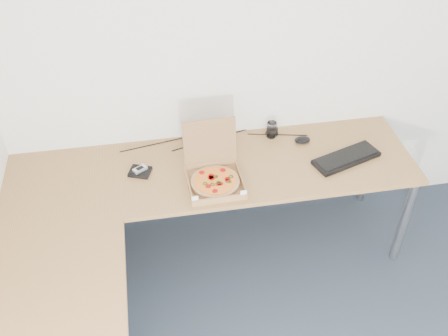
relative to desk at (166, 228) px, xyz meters
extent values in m
cube|color=#A57642|center=(0.32, 0.43, 0.01)|extent=(2.50, 0.70, 0.03)
cylinder|color=gray|center=(1.52, 0.73, -0.35)|extent=(0.05, 0.05, 0.70)
cube|color=#A37343|center=(0.31, 0.27, 0.03)|extent=(0.32, 0.32, 0.01)
cube|color=#A37343|center=(0.31, 0.45, 0.20)|extent=(0.32, 0.06, 0.32)
cylinder|color=tan|center=(0.31, 0.27, 0.05)|extent=(0.29, 0.29, 0.02)
cylinder|color=red|center=(0.31, 0.27, 0.06)|extent=(0.25, 0.25, 0.00)
cylinder|color=white|center=(0.75, 0.68, 0.08)|extent=(0.06, 0.06, 0.11)
cube|color=black|center=(1.16, 0.36, 0.04)|extent=(0.46, 0.28, 0.03)
ellipsoid|color=black|center=(0.94, 0.58, 0.05)|extent=(0.12, 0.09, 0.04)
cube|color=black|center=(-0.12, 0.45, 0.04)|extent=(0.15, 0.14, 0.02)
cube|color=#B2B5BA|center=(-0.11, 0.45, 0.06)|extent=(0.09, 0.08, 0.02)
ellipsoid|color=black|center=(0.77, 0.71, 0.07)|extent=(0.09, 0.09, 0.07)
camera|label=1|loc=(-0.03, -2.01, 2.09)|focal=42.08mm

